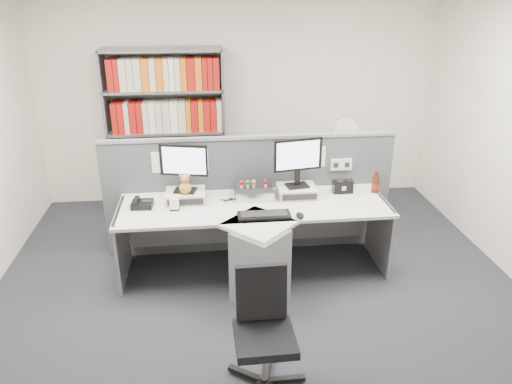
{
  "coord_description": "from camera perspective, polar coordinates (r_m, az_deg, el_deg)",
  "views": [
    {
      "loc": [
        -0.45,
        -3.47,
        2.67
      ],
      "look_at": [
        0.0,
        0.65,
        0.92
      ],
      "focal_mm": 34.53,
      "sensor_mm": 36.0,
      "label": 1
    }
  ],
  "objects": [
    {
      "name": "monitor_right",
      "position": [
        4.79,
        4.89,
        3.89
      ],
      "size": [
        0.48,
        0.19,
        0.49
      ],
      "color": "black",
      "rests_on": "monitor_riser_right"
    },
    {
      "name": "monitor_riser_right",
      "position": [
        4.91,
        4.76,
        0.08
      ],
      "size": [
        0.38,
        0.31,
        0.1
      ],
      "color": "beige",
      "rests_on": "desk"
    },
    {
      "name": "office_chair",
      "position": [
        3.56,
        0.86,
        -15.38
      ],
      "size": [
        0.55,
        0.58,
        0.87
      ],
      "color": "silver",
      "rests_on": "ground"
    },
    {
      "name": "cola_bottle",
      "position": [
        5.11,
        13.67,
        0.9
      ],
      "size": [
        0.07,
        0.07,
        0.24
      ],
      "color": "#3F190A",
      "rests_on": "desk"
    },
    {
      "name": "figurines",
      "position": [
        4.84,
        -0.44,
        1.08
      ],
      "size": [
        0.29,
        0.05,
        0.09
      ],
      "color": "beige",
      "rests_on": "desktop_pc"
    },
    {
      "name": "desk_phone",
      "position": [
        4.79,
        -13.1,
        -1.35
      ],
      "size": [
        0.21,
        0.19,
        0.09
      ],
      "color": "black",
      "rests_on": "desk"
    },
    {
      "name": "monitor_riser_left",
      "position": [
        4.84,
        -8.15,
        -0.46
      ],
      "size": [
        0.38,
        0.31,
        0.1
      ],
      "color": "beige",
      "rests_on": "desk"
    },
    {
      "name": "desktop_pc",
      "position": [
        4.89,
        -0.28,
        0.06
      ],
      "size": [
        0.37,
        0.33,
        0.1
      ],
      "color": "black",
      "rests_on": "desk"
    },
    {
      "name": "monitor_left",
      "position": [
        4.72,
        -8.37,
        3.23
      ],
      "size": [
        0.46,
        0.19,
        0.47
      ],
      "color": "black",
      "rests_on": "monitor_riser_left"
    },
    {
      "name": "ground",
      "position": [
        4.4,
        0.94,
        -14.47
      ],
      "size": [
        5.5,
        5.5,
        0.0
      ],
      "primitive_type": "plane",
      "color": "#2E2F36",
      "rests_on": "ground"
    },
    {
      "name": "mouse",
      "position": [
        4.48,
        5.11,
        -2.72
      ],
      "size": [
        0.07,
        0.11,
        0.04
      ],
      "primitive_type": "ellipsoid",
      "color": "black",
      "rests_on": "desk"
    },
    {
      "name": "room_shell",
      "position": [
        3.6,
        1.13,
        8.78
      ],
      "size": [
        5.04,
        5.54,
        2.72
      ],
      "color": "white",
      "rests_on": "ground"
    },
    {
      "name": "keyboard",
      "position": [
        4.48,
        0.93,
        -2.69
      ],
      "size": [
        0.48,
        0.18,
        0.03
      ],
      "color": "black",
      "rests_on": "desk"
    },
    {
      "name": "desk_calendar",
      "position": [
        4.65,
        -9.44,
        -1.53
      ],
      "size": [
        0.09,
        0.07,
        0.11
      ],
      "color": "black",
      "rests_on": "desk"
    },
    {
      "name": "desk",
      "position": [
        4.65,
        0.07,
        -5.54
      ],
      "size": [
        2.6,
        1.2,
        0.72
      ],
      "color": "silver",
      "rests_on": "ground"
    },
    {
      "name": "plush_toy",
      "position": [
        4.73,
        -8.21,
        0.76
      ],
      "size": [
        0.12,
        0.12,
        0.2
      ],
      "color": "#B37F3B",
      "rests_on": "monitor_riser_left"
    },
    {
      "name": "desk_fan",
      "position": [
        5.93,
        10.24,
        6.53
      ],
      "size": [
        0.32,
        0.19,
        0.53
      ],
      "color": "white",
      "rests_on": "filing_cabinet"
    },
    {
      "name": "speaker",
      "position": [
        5.06,
        9.99,
        0.66
      ],
      "size": [
        0.2,
        0.11,
        0.13
      ],
      "primitive_type": "cube",
      "color": "black",
      "rests_on": "desk"
    },
    {
      "name": "filing_cabinet",
      "position": [
        6.16,
        9.8,
        0.43
      ],
      "size": [
        0.45,
        0.61,
        0.7
      ],
      "color": "slate",
      "rests_on": "ground"
    },
    {
      "name": "partition",
      "position": [
        5.15,
        -0.67,
        -0.2
      ],
      "size": [
        3.0,
        0.08,
        1.27
      ],
      "color": "#494D53",
      "rests_on": "ground"
    },
    {
      "name": "shelving_unit",
      "position": [
        6.16,
        -10.24,
        6.6
      ],
      "size": [
        1.41,
        0.4,
        2.0
      ],
      "color": "slate",
      "rests_on": "ground"
    }
  ]
}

